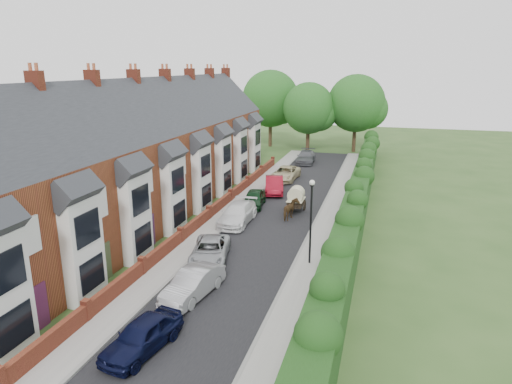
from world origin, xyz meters
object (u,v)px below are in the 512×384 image
lamppost (311,211)px  horse (291,210)px  car_navy (142,336)px  car_white (237,214)px  horse_cart (296,198)px  car_red (274,185)px  car_grey (306,157)px  car_green (254,198)px  car_beige (285,173)px  car_silver_b (210,251)px  car_silver_a (193,284)px

lamppost → horse: 8.58m
car_navy → car_white: bearing=104.7°
lamppost → horse_cart: bearing=105.8°
car_red → car_grey: (0.45, 14.05, -0.03)m
car_green → car_beige: size_ratio=0.81×
car_silver_b → car_beige: car_beige is taller
lamppost → car_red: bearing=111.4°
car_silver_a → car_silver_b: size_ratio=0.93×
horse → car_red: bearing=-57.8°
car_white → car_grey: bearing=86.8°
lamppost → horse: (-2.75, 7.72, -2.52)m
car_grey → car_green: bearing=-96.4°
car_silver_b → car_red: size_ratio=1.01×
lamppost → car_green: (-6.40, 10.19, -2.61)m
car_silver_a → horse_cart: bearing=90.6°
car_silver_b → car_grey: size_ratio=0.92×
car_silver_a → car_red: 20.23m
car_navy → car_red: size_ratio=0.89×
car_white → car_red: (0.60, 8.97, 0.02)m
horse_cart → car_silver_b: bearing=-106.0°
car_navy → car_grey: car_grey is taller
car_beige → horse_cart: (3.11, -10.10, 0.50)m
car_red → car_grey: size_ratio=0.91×
car_navy → car_red: car_red is taller
car_beige → car_grey: (0.51, 9.02, 0.04)m
car_red → car_beige: car_red is taller
car_red → horse_cart: (3.04, -5.07, 0.44)m
lamppost → car_beige: size_ratio=1.04×
car_green → horse_cart: bearing=-14.4°
car_navy → car_silver_a: (0.14, 4.82, 0.01)m
car_grey → horse: (2.60, -21.10, 0.05)m
car_silver_a → car_red: size_ratio=0.93×
car_silver_b → car_green: (-0.55, 11.26, 0.05)m
car_silver_b → car_beige: bearing=76.6°
car_white → car_green: car_white is taller
car_silver_a → horse: size_ratio=2.32×
car_red → car_white: bearing=-107.9°
car_silver_a → car_grey: bearing=99.7°
car_beige → car_grey: size_ratio=0.99×
car_red → car_silver_a: bearing=-101.9°
car_red → car_navy: bearing=-102.7°
horse_cart → car_silver_a: bearing=-98.6°
car_red → lamppost: bearing=-82.6°
car_green → car_red: car_red is taller
car_white → car_silver_b: bearing=-86.0°
car_green → horse_cart: 3.72m
lamppost → car_navy: 11.79m
car_silver_a → car_grey: size_ratio=0.85×
lamppost → car_white: 9.01m
car_white → horse_cart: (3.65, 3.90, 0.46)m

